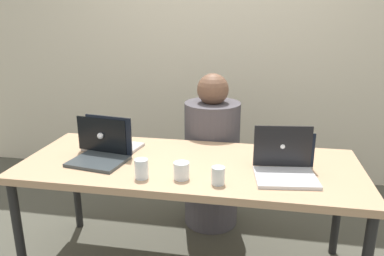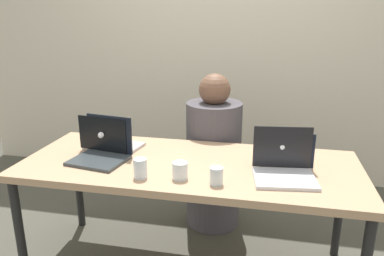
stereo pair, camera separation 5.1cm
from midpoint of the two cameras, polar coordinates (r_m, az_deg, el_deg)
name	(u,v)px [view 1 (the left image)]	position (r m, az deg, el deg)	size (l,w,h in m)	color
back_wall	(221,33)	(3.45, 4.05, 14.27)	(4.89, 0.10, 2.68)	beige
desk	(190,172)	(2.13, -1.07, -6.70)	(1.88, 0.76, 0.70)	tan
person_at_center	(212,160)	(2.70, 2.48, -4.83)	(0.47, 0.47, 1.12)	#4B464C
laptop_back_left	(109,143)	(2.33, -13.09, -2.21)	(0.36, 0.28, 0.22)	#B3B1B3
laptop_back_right	(286,155)	(2.15, 13.44, -4.00)	(0.32, 0.25, 0.20)	silver
laptop_front_right	(284,166)	(1.97, 13.19, -5.69)	(0.33, 0.30, 0.24)	silver
laptop_front_left	(102,151)	(2.19, -14.18, -3.48)	(0.33, 0.30, 0.24)	#33393D
water_glass_right	(218,177)	(1.84, 3.20, -7.42)	(0.07, 0.07, 0.09)	silver
water_glass_left	(142,170)	(1.92, -8.45, -6.36)	(0.07, 0.07, 0.10)	silver
water_glass_center	(182,172)	(1.89, -2.30, -6.67)	(0.08, 0.08, 0.09)	white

